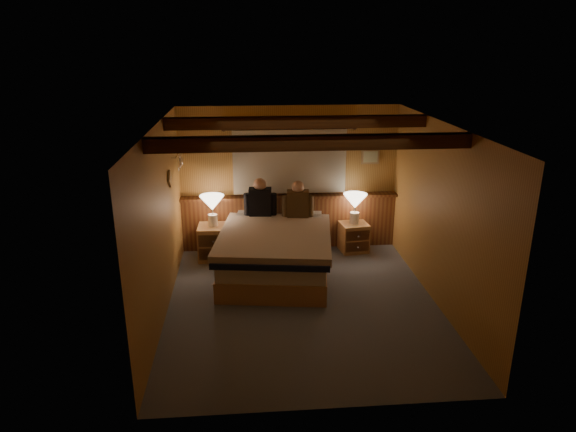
{
  "coord_description": "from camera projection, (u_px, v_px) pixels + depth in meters",
  "views": [
    {
      "loc": [
        -0.72,
        -6.14,
        3.37
      ],
      "look_at": [
        -0.16,
        0.4,
        1.12
      ],
      "focal_mm": 32.0,
      "sensor_mm": 36.0,
      "label": 1
    }
  ],
  "objects": [
    {
      "name": "person_left",
      "position": [
        260.0,
        200.0,
        8.2
      ],
      "size": [
        0.53,
        0.23,
        0.64
      ],
      "rotation": [
        0.0,
        0.0,
        -0.07
      ],
      "color": "black",
      "rests_on": "bed"
    },
    {
      "name": "wainscot",
      "position": [
        290.0,
        220.0,
        8.7
      ],
      "size": [
        3.6,
        0.23,
        0.94
      ],
      "color": "brown",
      "rests_on": "wall_back"
    },
    {
      "name": "ceiling_beams",
      "position": [
        303.0,
        131.0,
        6.33
      ],
      "size": [
        3.6,
        1.65,
        0.16
      ],
      "color": "#4D2C13",
      "rests_on": "ceiling"
    },
    {
      "name": "nightstand_left",
      "position": [
        215.0,
        242.0,
        8.29
      ],
      "size": [
        0.53,
        0.48,
        0.56
      ],
      "rotation": [
        0.0,
        0.0,
        -0.03
      ],
      "color": "tan",
      "rests_on": "floor"
    },
    {
      "name": "lamp_left",
      "position": [
        212.0,
        205.0,
        8.09
      ],
      "size": [
        0.39,
        0.39,
        0.51
      ],
      "color": "white",
      "rests_on": "nightstand_left"
    },
    {
      "name": "duffel_bag",
      "position": [
        233.0,
        271.0,
        7.57
      ],
      "size": [
        0.49,
        0.33,
        0.33
      ],
      "rotation": [
        0.0,
        0.0,
        0.13
      ],
      "color": "black",
      "rests_on": "floor"
    },
    {
      "name": "wall_front",
      "position": [
        330.0,
        298.0,
        4.57
      ],
      "size": [
        3.6,
        0.0,
        3.6
      ],
      "primitive_type": "plane",
      "rotation": [
        -1.57,
        0.0,
        0.0
      ],
      "color": "#B58741",
      "rests_on": "floor"
    },
    {
      "name": "floor",
      "position": [
        303.0,
        304.0,
        6.94
      ],
      "size": [
        4.2,
        4.2,
        0.0
      ],
      "primitive_type": "plane",
      "color": "#50545F",
      "rests_on": "ground"
    },
    {
      "name": "lamp_right",
      "position": [
        355.0,
        203.0,
        8.43
      ],
      "size": [
        0.39,
        0.39,
        0.51
      ],
      "color": "white",
      "rests_on": "nightstand_right"
    },
    {
      "name": "wall_left",
      "position": [
        160.0,
        224.0,
        6.4
      ],
      "size": [
        0.0,
        4.2,
        4.2
      ],
      "primitive_type": "plane",
      "rotation": [
        1.57,
        0.0,
        1.57
      ],
      "color": "#B58741",
      "rests_on": "floor"
    },
    {
      "name": "coat_rail",
      "position": [
        179.0,
        160.0,
        7.74
      ],
      "size": [
        0.05,
        0.55,
        0.24
      ],
      "color": "silver",
      "rests_on": "wall_left"
    },
    {
      "name": "ceiling",
      "position": [
        304.0,
        126.0,
        6.16
      ],
      "size": [
        4.2,
        4.2,
        0.0
      ],
      "primitive_type": "plane",
      "rotation": [
        3.14,
        0.0,
        0.0
      ],
      "color": "#D89051",
      "rests_on": "wall_back"
    },
    {
      "name": "nightstand_right",
      "position": [
        354.0,
        237.0,
        8.62
      ],
      "size": [
        0.49,
        0.46,
        0.49
      ],
      "rotation": [
        0.0,
        0.0,
        0.14
      ],
      "color": "tan",
      "rests_on": "floor"
    },
    {
      "name": "person_right",
      "position": [
        298.0,
        202.0,
        8.14
      ],
      "size": [
        0.5,
        0.23,
        0.61
      ],
      "rotation": [
        0.0,
        0.0,
        -0.1
      ],
      "color": "#48331C",
      "rests_on": "bed"
    },
    {
      "name": "framed_print",
      "position": [
        370.0,
        157.0,
        8.5
      ],
      "size": [
        0.3,
        0.04,
        0.25
      ],
      "color": "#A18050",
      "rests_on": "wall_back"
    },
    {
      "name": "bed",
      "position": [
        276.0,
        252.0,
        7.69
      ],
      "size": [
        1.85,
        2.27,
        0.71
      ],
      "rotation": [
        0.0,
        0.0,
        -0.14
      ],
      "color": "tan",
      "rests_on": "floor"
    },
    {
      "name": "curtain_window",
      "position": [
        290.0,
        160.0,
        8.36
      ],
      "size": [
        2.18,
        0.09,
        1.11
      ],
      "color": "#4D2C13",
      "rests_on": "wall_back"
    },
    {
      "name": "wall_right",
      "position": [
        440.0,
        216.0,
        6.69
      ],
      "size": [
        0.0,
        4.2,
        4.2
      ],
      "primitive_type": "plane",
      "rotation": [
        1.57,
        0.0,
        -1.57
      ],
      "color": "#B58741",
      "rests_on": "floor"
    },
    {
      "name": "wall_back",
      "position": [
        289.0,
        178.0,
        8.53
      ],
      "size": [
        3.6,
        0.0,
        3.6
      ],
      "primitive_type": "plane",
      "rotation": [
        1.57,
        0.0,
        0.0
      ],
      "color": "#B58741",
      "rests_on": "floor"
    }
  ]
}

